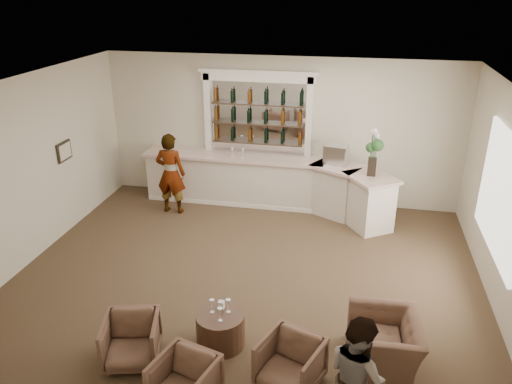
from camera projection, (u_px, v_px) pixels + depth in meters
ground at (247, 277)px, 8.71m from camera, size 8.00×8.00×0.00m
room_shell at (264, 137)px, 8.40m from camera, size 8.04×7.02×3.32m
bar_counter at (269, 183)px, 11.21m from camera, size 5.72×1.80×1.14m
back_bar_alcove at (258, 114)px, 11.07m from camera, size 2.64×0.25×3.00m
cocktail_table at (221, 329)px, 7.02m from camera, size 0.69×0.69×0.50m
sommelier at (171, 174)px, 10.83m from camera, size 0.67×0.45×1.80m
guest at (357, 375)px, 5.50m from camera, size 0.90×0.94×1.53m
armchair_left at (131, 340)px, 6.67m from camera, size 0.89×0.90×0.67m
armchair_center at (185, 382)px, 5.99m from camera, size 0.87×0.88×0.65m
armchair_right at (290, 363)px, 6.27m from camera, size 0.94×0.95×0.67m
armchair_far at (384, 342)px, 6.63m from camera, size 0.99×1.11×0.68m
espresso_machine at (336, 154)px, 10.65m from camera, size 0.54×0.48×0.41m
flower_vase at (373, 149)px, 9.87m from camera, size 0.26×0.26×0.97m
wine_glass_bar_left at (232, 152)px, 11.11m from camera, size 0.07×0.07×0.21m
wine_glass_bar_right at (243, 153)px, 11.03m from camera, size 0.07×0.07×0.21m
wine_glass_tbl_a at (212, 306)px, 6.93m from camera, size 0.07×0.07×0.21m
wine_glass_tbl_b at (228, 306)px, 6.93m from camera, size 0.07×0.07×0.21m
wine_glass_tbl_c at (220, 314)px, 6.75m from camera, size 0.07×0.07×0.21m
napkin_holder at (221, 305)px, 7.03m from camera, size 0.08×0.08×0.12m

